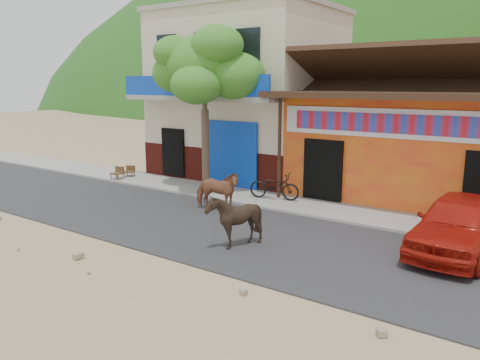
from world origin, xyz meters
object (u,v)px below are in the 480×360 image
(cow_dark, at_px, (234,220))
(scooter, at_px, (274,186))
(cafe_chair_right, at_px, (129,167))
(cafe_chair_left, at_px, (117,168))
(tree, at_px, (205,110))
(red_car, at_px, (459,224))
(cow_tan, at_px, (217,191))

(cow_dark, bearing_deg, scooter, 175.46)
(cafe_chair_right, bearing_deg, scooter, -29.72)
(cafe_chair_right, bearing_deg, cow_dark, -57.31)
(cow_dark, bearing_deg, cafe_chair_left, -136.71)
(tree, height_order, scooter, tree)
(red_car, xyz_separation_m, cafe_chair_right, (-13.40, 1.64, -0.21))
(tree, bearing_deg, cow_tan, -43.32)
(cafe_chair_right, bearing_deg, red_car, -37.36)
(cow_tan, distance_m, cafe_chair_left, 6.45)
(cow_dark, xyz_separation_m, red_car, (4.63, 2.81, 0.01))
(tree, distance_m, cafe_chair_left, 5.10)
(cow_tan, height_order, cafe_chair_right, cow_tan)
(red_car, distance_m, cafe_chair_left, 13.43)
(cow_tan, distance_m, cafe_chair_right, 6.63)
(cow_dark, bearing_deg, cow_tan, -158.53)
(cow_tan, xyz_separation_m, cow_dark, (2.45, -2.46, 0.05))
(tree, relative_size, cow_dark, 4.31)
(red_car, relative_size, cafe_chair_right, 4.93)
(cow_tan, bearing_deg, cafe_chair_right, 55.38)
(cafe_chair_left, bearing_deg, red_car, -14.40)
(tree, bearing_deg, red_car, -9.15)
(cafe_chair_left, bearing_deg, cafe_chair_right, 79.65)
(cow_tan, relative_size, cow_dark, 1.10)
(cow_dark, distance_m, red_car, 5.42)
(cow_dark, distance_m, cafe_chair_right, 9.84)
(cow_tan, distance_m, scooter, 2.27)
(scooter, height_order, cafe_chair_left, cafe_chair_left)
(red_car, distance_m, cafe_chair_right, 13.50)
(cow_tan, relative_size, cafe_chair_left, 1.62)
(cow_tan, bearing_deg, scooter, -40.31)
(cow_tan, xyz_separation_m, red_car, (7.08, 0.36, 0.06))
(cow_dark, height_order, scooter, cow_dark)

